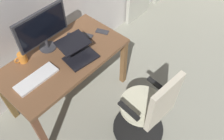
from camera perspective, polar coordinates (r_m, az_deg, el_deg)
name	(u,v)px	position (r m, az deg, el deg)	size (l,w,h in m)	color
desk	(65,64)	(2.50, -11.51, 1.56)	(1.31, 0.69, 0.72)	brown
office_chair	(147,112)	(2.30, 8.57, -10.01)	(0.56, 0.56, 1.04)	black
computer_monitor	(42,28)	(2.40, -16.65, 9.71)	(0.57, 0.18, 0.45)	#333338
computer_keyboard	(36,79)	(2.29, -17.96, -2.04)	(0.42, 0.15, 0.02)	white
laptop	(78,52)	(2.37, -8.29, 4.34)	(0.35, 0.38, 0.15)	black
computer_mouse	(70,35)	(2.62, -10.11, 8.36)	(0.06, 0.10, 0.04)	#232328
cell_phone_face_up	(86,36)	(2.62, -6.28, 8.37)	(0.07, 0.14, 0.01)	#333338
cell_phone_by_monitor	(102,32)	(2.65, -2.40, 9.37)	(0.07, 0.14, 0.01)	#333338
mug_coffee	(22,58)	(2.46, -21.09, 2.81)	(0.13, 0.09, 0.10)	orange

